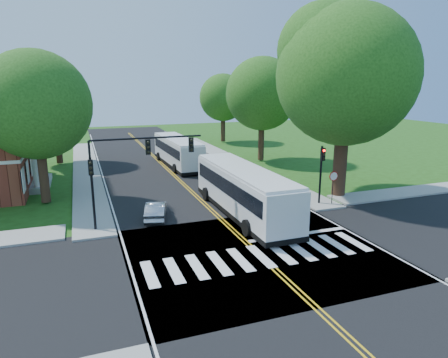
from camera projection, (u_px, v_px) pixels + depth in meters
name	position (u px, v px, depth m)	size (l,w,h in m)	color
ground	(257.00, 253.00, 21.99)	(140.00, 140.00, 0.00)	#204711
road	(179.00, 180.00, 38.42)	(14.00, 96.00, 0.01)	black
cross_road	(257.00, 253.00, 21.99)	(60.00, 12.00, 0.01)	black
center_line	(170.00, 171.00, 42.07)	(0.36, 70.00, 0.01)	gold
edge_line_w	(103.00, 176.00, 39.81)	(0.12, 70.00, 0.01)	silver
edge_line_e	(230.00, 167.00, 44.34)	(0.12, 70.00, 0.01)	silver
crosswalk	(261.00, 256.00, 21.53)	(12.60, 3.00, 0.01)	silver
stop_bar	(298.00, 234.00, 24.61)	(6.60, 0.40, 0.01)	silver
sidewalk_nw	(86.00, 171.00, 42.03)	(2.60, 40.00, 0.15)	gray
sidewalk_ne	(233.00, 160.00, 47.56)	(2.60, 40.00, 0.15)	gray
sidewalk_xe	(433.00, 189.00, 34.84)	(20.00, 2.60, 0.15)	gray
tree_ne_big	(346.00, 76.00, 30.69)	(10.80, 10.80, 14.91)	#332014
tree_west_near	(36.00, 105.00, 29.16)	(8.00, 8.00, 11.40)	#332014
tree_west_far	(54.00, 102.00, 44.06)	(7.60, 7.60, 10.67)	#332014
tree_east_mid	(262.00, 94.00, 45.88)	(8.40, 8.40, 11.93)	#332014
tree_east_far	(223.00, 98.00, 61.05)	(7.20, 7.20, 10.34)	#332014
signal_nw	(130.00, 161.00, 24.87)	(7.15, 0.46, 5.66)	black
signal_ne	(321.00, 167.00, 29.90)	(0.30, 0.46, 4.40)	black
stop_sign	(333.00, 180.00, 29.97)	(0.76, 0.08, 2.53)	black
bus_lead	(243.00, 190.00, 28.02)	(3.21, 12.93, 3.34)	silver
bus_follow	(178.00, 151.00, 44.65)	(3.21, 12.13, 3.12)	silver
hatchback	(156.00, 210.00, 27.25)	(1.30, 3.73, 1.23)	#A2A4A9
suv	(256.00, 184.00, 34.62)	(1.94, 4.21, 1.17)	#AFB2B6
dark_sedan	(230.00, 170.00, 39.56)	(1.89, 4.64, 1.35)	black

